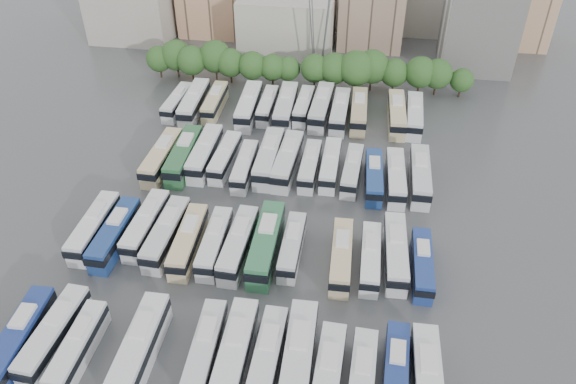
% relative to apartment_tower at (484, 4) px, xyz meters
% --- Properties ---
extents(ground, '(220.00, 220.00, 0.00)m').
position_rel_apartment_tower_xyz_m(ground, '(-34.00, -58.00, -13.00)').
color(ground, '#424447').
rests_on(ground, ground).
extents(tree_line, '(64.12, 8.23, 8.53)m').
position_rel_apartment_tower_xyz_m(tree_line, '(-34.36, -15.87, -8.49)').
color(tree_line, black).
rests_on(tree_line, ground).
extents(apartment_tower, '(14.00, 14.00, 26.00)m').
position_rel_apartment_tower_xyz_m(apartment_tower, '(0.00, 0.00, 0.00)').
color(apartment_tower, silver).
rests_on(apartment_tower, ground).
extents(bus_r0_s0, '(3.25, 12.57, 3.91)m').
position_rel_apartment_tower_xyz_m(bus_r0_s0, '(-55.52, -82.82, -11.08)').
color(bus_r0_s0, navy).
rests_on(bus_r0_s0, ground).
extents(bus_r0_s1, '(3.21, 12.12, 3.77)m').
position_rel_apartment_tower_xyz_m(bus_r0_s1, '(-52.25, -81.69, -11.15)').
color(bus_r0_s1, silver).
rests_on(bus_r0_s1, ground).
extents(bus_r0_s2, '(2.39, 10.94, 3.43)m').
position_rel_apartment_tower_xyz_m(bus_r0_s2, '(-49.02, -82.79, -11.31)').
color(bus_r0_s2, silver).
rests_on(bus_r0_s2, ground).
extents(bus_r0_s4, '(3.06, 13.18, 4.12)m').
position_rel_apartment_tower_xyz_m(bus_r0_s4, '(-42.36, -82.26, -10.98)').
color(bus_r0_s4, silver).
rests_on(bus_r0_s4, ground).
extents(bus_r0_s6, '(3.00, 11.69, 3.64)m').
position_rel_apartment_tower_xyz_m(bus_r0_s6, '(-35.57, -81.07, -11.21)').
color(bus_r0_s6, silver).
rests_on(bus_r0_s6, ground).
extents(bus_r0_s7, '(2.99, 13.08, 4.09)m').
position_rel_apartment_tower_xyz_m(bus_r0_s7, '(-32.33, -81.46, -10.99)').
color(bus_r0_s7, silver).
rests_on(bus_r0_s7, ground).
extents(bus_r0_s8, '(2.72, 12.05, 3.78)m').
position_rel_apartment_tower_xyz_m(bus_r0_s8, '(-28.92, -81.30, -11.15)').
color(bus_r0_s8, silver).
rests_on(bus_r0_s8, ground).
extents(bus_r0_s9, '(3.29, 13.63, 4.26)m').
position_rel_apartment_tower_xyz_m(bus_r0_s9, '(-25.71, -81.10, -10.91)').
color(bus_r0_s9, silver).
rests_on(bus_r0_s9, ground).
extents(bus_r0_s10, '(3.02, 12.26, 3.83)m').
position_rel_apartment_tower_xyz_m(bus_r0_s10, '(-22.54, -82.71, -11.12)').
color(bus_r0_s10, silver).
rests_on(bus_r0_s10, ground).
extents(bus_r0_s11, '(2.93, 11.74, 3.66)m').
position_rel_apartment_tower_xyz_m(bus_r0_s11, '(-19.14, -82.58, -11.20)').
color(bus_r0_s11, silver).
rests_on(bus_r0_s11, ground).
extents(bus_r0_s12, '(2.88, 11.27, 3.51)m').
position_rel_apartment_tower_xyz_m(bus_r0_s12, '(-15.78, -80.79, -11.28)').
color(bus_r0_s12, navy).
rests_on(bus_r0_s12, ground).
extents(bus_r0_s13, '(3.05, 12.61, 3.94)m').
position_rel_apartment_tower_xyz_m(bus_r0_s13, '(-12.68, -81.63, -11.07)').
color(bus_r0_s13, silver).
rests_on(bus_r0_s13, ground).
extents(bus_r1_s0, '(2.70, 12.21, 3.83)m').
position_rel_apartment_tower_xyz_m(bus_r1_s0, '(-55.50, -64.39, -11.12)').
color(bus_r1_s0, white).
rests_on(bus_r1_s0, ground).
extents(bus_r1_s1, '(2.84, 12.30, 3.85)m').
position_rel_apartment_tower_xyz_m(bus_r1_s1, '(-52.22, -65.25, -11.11)').
color(bus_r1_s1, navy).
rests_on(bus_r1_s1, ground).
extents(bus_r1_s2, '(2.92, 12.13, 3.79)m').
position_rel_apartment_tower_xyz_m(bus_r1_s2, '(-48.86, -62.79, -11.14)').
color(bus_r1_s2, silver).
rests_on(bus_r1_s2, ground).
extents(bus_r1_s3, '(3.05, 12.48, 3.89)m').
position_rel_apartment_tower_xyz_m(bus_r1_s3, '(-45.58, -64.15, -11.09)').
color(bus_r1_s3, silver).
rests_on(bus_r1_s3, ground).
extents(bus_r1_s4, '(3.02, 12.07, 3.76)m').
position_rel_apartment_tower_xyz_m(bus_r1_s4, '(-42.34, -65.03, -11.15)').
color(bus_r1_s4, beige).
rests_on(bus_r1_s4, ground).
extents(bus_r1_s5, '(2.75, 11.58, 3.62)m').
position_rel_apartment_tower_xyz_m(bus_r1_s5, '(-38.91, -64.77, -11.22)').
color(bus_r1_s5, silver).
rests_on(bus_r1_s5, ground).
extents(bus_r1_s6, '(3.07, 12.46, 3.89)m').
position_rel_apartment_tower_xyz_m(bus_r1_s6, '(-35.76, -64.71, -11.09)').
color(bus_r1_s6, silver).
rests_on(bus_r1_s6, ground).
extents(bus_r1_s7, '(3.11, 13.67, 4.28)m').
position_rel_apartment_tower_xyz_m(bus_r1_s7, '(-32.27, -64.25, -10.90)').
color(bus_r1_s7, '#307148').
rests_on(bus_r1_s7, ground).
extents(bus_r1_s8, '(2.39, 10.92, 3.43)m').
position_rel_apartment_tower_xyz_m(bus_r1_s8, '(-28.96, -63.81, -11.32)').
color(bus_r1_s8, silver).
rests_on(bus_r1_s8, ground).
extents(bus_r1_s10, '(2.90, 11.77, 3.67)m').
position_rel_apartment_tower_xyz_m(bus_r1_s10, '(-22.58, -64.77, -11.20)').
color(bus_r1_s10, beige).
rests_on(bus_r1_s10, ground).
extents(bus_r1_s11, '(2.54, 11.06, 3.46)m').
position_rel_apartment_tower_xyz_m(bus_r1_s11, '(-18.97, -64.42, -11.30)').
color(bus_r1_s11, white).
rests_on(bus_r1_s11, ground).
extents(bus_r1_s12, '(3.22, 12.48, 3.89)m').
position_rel_apartment_tower_xyz_m(bus_r1_s12, '(-15.87, -63.07, -11.09)').
color(bus_r1_s12, silver).
rests_on(bus_r1_s12, ground).
extents(bus_r1_s13, '(2.50, 10.95, 3.43)m').
position_rel_apartment_tower_xyz_m(bus_r1_s13, '(-12.60, -64.51, -11.32)').
color(bus_r1_s13, navy).
rests_on(bus_r1_s13, ground).
extents(bus_r2_s1, '(3.11, 12.95, 4.04)m').
position_rel_apartment_tower_xyz_m(bus_r2_s1, '(-52.10, -46.95, -11.02)').
color(bus_r2_s1, beige).
rests_on(bus_r2_s1, ground).
extents(bus_r2_s2, '(3.23, 13.45, 4.20)m').
position_rel_apartment_tower_xyz_m(bus_r2_s2, '(-48.81, -46.09, -10.94)').
color(bus_r2_s2, '#2A6338').
rests_on(bus_r2_s2, ground).
extents(bus_r2_s3, '(2.85, 12.97, 4.07)m').
position_rel_apartment_tower_xyz_m(bus_r2_s3, '(-45.77, -44.89, -11.00)').
color(bus_r2_s3, silver).
rests_on(bus_r2_s3, ground).
extents(bus_r2_s4, '(2.98, 11.62, 3.62)m').
position_rel_apartment_tower_xyz_m(bus_r2_s4, '(-42.41, -45.22, -11.22)').
color(bus_r2_s4, silver).
rests_on(bus_r2_s4, ground).
extents(bus_r2_s5, '(2.62, 11.24, 3.51)m').
position_rel_apartment_tower_xyz_m(bus_r2_s5, '(-38.84, -47.12, -11.27)').
color(bus_r2_s5, silver).
rests_on(bus_r2_s5, ground).
extents(bus_r2_s6, '(2.91, 13.30, 4.17)m').
position_rel_apartment_tower_xyz_m(bus_r2_s6, '(-35.53, -44.70, -10.95)').
color(bus_r2_s6, silver).
rests_on(bus_r2_s6, ground).
extents(bus_r2_s7, '(3.41, 13.22, 4.11)m').
position_rel_apartment_tower_xyz_m(bus_r2_s7, '(-32.53, -44.95, -10.98)').
color(bus_r2_s7, silver).
rests_on(bus_r2_s7, ground).
extents(bus_r2_s8, '(2.54, 11.21, 3.51)m').
position_rel_apartment_tower_xyz_m(bus_r2_s8, '(-28.97, -45.40, -11.28)').
color(bus_r2_s8, silver).
rests_on(bus_r2_s8, ground).
extents(bus_r2_s9, '(2.54, 11.61, 3.64)m').
position_rel_apartment_tower_xyz_m(bus_r2_s9, '(-25.87, -44.76, -11.21)').
color(bus_r2_s9, white).
rests_on(bus_r2_s9, ground).
extents(bus_r2_s10, '(2.98, 11.31, 3.52)m').
position_rel_apartment_tower_xyz_m(bus_r2_s10, '(-22.47, -45.64, -11.27)').
color(bus_r2_s10, silver).
rests_on(bus_r2_s10, ground).
extents(bus_r2_s11, '(3.04, 11.64, 3.62)m').
position_rel_apartment_tower_xyz_m(bus_r2_s11, '(-19.14, -46.89, -11.22)').
color(bus_r2_s11, navy).
rests_on(bus_r2_s11, ground).
extents(bus_r2_s12, '(3.12, 12.14, 3.78)m').
position_rel_apartment_tower_xyz_m(bus_r2_s12, '(-15.93, -46.64, -11.14)').
color(bus_r2_s12, silver).
rests_on(bus_r2_s12, ground).
extents(bus_r2_s13, '(2.83, 12.85, 4.03)m').
position_rel_apartment_tower_xyz_m(bus_r2_s13, '(-12.34, -45.80, -11.02)').
color(bus_r2_s13, silver).
rests_on(bus_r2_s13, ground).
extents(bus_r3_s0, '(2.92, 11.23, 3.49)m').
position_rel_apartment_tower_xyz_m(bus_r3_s0, '(-55.53, -28.74, -11.28)').
color(bus_r3_s0, silver).
rests_on(bus_r3_s0, ground).
extents(bus_r3_s1, '(3.35, 13.45, 4.19)m').
position_rel_apartment_tower_xyz_m(bus_r3_s1, '(-52.25, -29.03, -10.94)').
color(bus_r3_s1, silver).
rests_on(bus_r3_s1, ground).
extents(bus_r3_s2, '(2.77, 11.70, 3.66)m').
position_rel_apartment_tower_xyz_m(bus_r3_s2, '(-48.69, -27.83, -11.21)').
color(bus_r3_s2, beige).
rests_on(bus_r3_s2, ground).
extents(bus_r3_s4, '(3.42, 13.63, 4.25)m').
position_rel_apartment_tower_xyz_m(bus_r3_s4, '(-42.16, -28.73, -10.91)').
color(bus_r3_s4, white).
rests_on(bus_r3_s4, ground).
extents(bus_r3_s5, '(2.50, 11.15, 3.49)m').
position_rel_apartment_tower_xyz_m(bus_r3_s5, '(-38.96, -27.47, -11.28)').
color(bus_r3_s5, silver).
rests_on(bus_r3_s5, ground).
extents(bus_r3_s6, '(3.32, 13.70, 4.28)m').
position_rel_apartment_tower_xyz_m(bus_r3_s6, '(-35.51, -28.14, -10.90)').
color(bus_r3_s6, silver).
rests_on(bus_r3_s6, ground).
extents(bus_r3_s7, '(2.78, 11.37, 3.55)m').
position_rel_apartment_tower_xyz_m(bus_r3_s7, '(-32.44, -26.68, -11.26)').
color(bus_r3_s7, silver).
rests_on(bus_r3_s7, ground).
extents(bus_r3_s8, '(3.47, 13.63, 4.24)m').
position_rel_apartment_tower_xyz_m(bus_r3_s8, '(-29.21, -27.13, -10.92)').
color(bus_r3_s8, silver).
rests_on(bus_r3_s8, ground).
extents(bus_r3_s9, '(2.90, 12.72, 3.98)m').
position_rel_apartment_tower_xyz_m(bus_r3_s9, '(-25.79, -28.05, -11.05)').
color(bus_r3_s9, silver).
rests_on(bus_r3_s9, ground).
extents(bus_r3_s10, '(3.11, 12.78, 3.99)m').
position_rel_apartment_tower_xyz_m(bus_r3_s10, '(-22.47, -27.38, -11.04)').
color(bus_r3_s10, tan).
rests_on(bus_r3_s10, ground).
extents(bus_r3_s12, '(3.31, 12.99, 4.05)m').
position_rel_apartment_tower_xyz_m(bus_r3_s12, '(-15.83, -27.47, -11.01)').
color(bus_r3_s12, beige).
rests_on(bus_r3_s12, ground).
extents(bus_r3_s13, '(3.03, 12.55, 3.92)m').
position_rel_apartment_tower_xyz_m(bus_r3_s13, '(-12.76, -27.39, -11.08)').
color(bus_r3_s13, silver).
rests_on(bus_r3_s13, ground).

